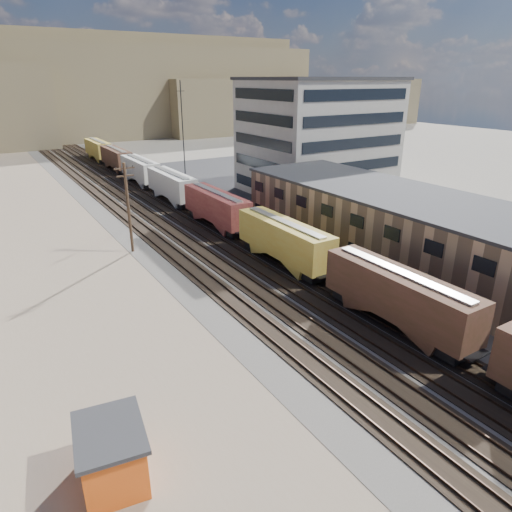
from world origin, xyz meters
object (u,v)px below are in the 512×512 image
utility_pole_north (128,206)px  parked_car_blue (367,215)px  maintenance_shed (112,455)px  freight_train (192,194)px

utility_pole_north → parked_car_blue: utility_pole_north is taller
maintenance_shed → parked_car_blue: size_ratio=0.87×
utility_pole_north → freight_train: bearing=41.2°
freight_train → utility_pole_north: (-12.30, -10.78, 2.50)m
freight_train → parked_car_blue: bearing=-39.4°
freight_train → utility_pole_north: 16.55m
utility_pole_north → parked_car_blue: (31.31, -4.85, -4.58)m
freight_train → parked_car_blue: size_ratio=23.04×
parked_car_blue → maintenance_shed: bearing=168.3°
maintenance_shed → parked_car_blue: maintenance_shed is taller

